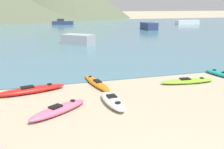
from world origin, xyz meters
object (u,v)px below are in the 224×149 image
at_px(moored_boat_4, 63,23).
at_px(moored_boat_1, 187,22).
at_px(kayak_on_sand_3, 59,110).
at_px(kayak_on_sand_4, 113,101).
at_px(kayak_on_sand_0, 187,81).
at_px(moored_boat_3, 78,39).
at_px(kayak_on_sand_5, 31,90).
at_px(moored_boat_0, 149,26).
at_px(kayak_on_sand_7, 96,83).

bearing_deg(moored_boat_4, moored_boat_1, -15.33).
xyz_separation_m(kayak_on_sand_3, kayak_on_sand_4, (2.50, 0.31, 0.01)).
bearing_deg(kayak_on_sand_3, kayak_on_sand_0, 16.22).
height_order(moored_boat_1, moored_boat_3, moored_boat_3).
xyz_separation_m(kayak_on_sand_4, moored_boat_1, (33.43, 45.46, 0.37)).
height_order(moored_boat_3, moored_boat_4, moored_boat_4).
bearing_deg(moored_boat_1, kayak_on_sand_3, -128.14).
xyz_separation_m(kayak_on_sand_5, moored_boat_0, (21.73, 31.87, 0.54)).
height_order(kayak_on_sand_3, kayak_on_sand_7, kayak_on_sand_3).
bearing_deg(kayak_on_sand_7, kayak_on_sand_5, -175.24).
distance_m(kayak_on_sand_7, moored_boat_3, 16.61).
height_order(kayak_on_sand_0, kayak_on_sand_4, kayak_on_sand_4).
distance_m(kayak_on_sand_3, moored_boat_4, 54.18).
bearing_deg(moored_boat_1, kayak_on_sand_0, -122.93).
bearing_deg(kayak_on_sand_5, kayak_on_sand_4, -38.70).
bearing_deg(moored_boat_0, kayak_on_sand_4, -117.60).
bearing_deg(moored_boat_4, kayak_on_sand_3, -97.24).
bearing_deg(kayak_on_sand_5, moored_boat_4, 81.12).
height_order(kayak_on_sand_7, moored_boat_3, moored_boat_3).
relative_size(moored_boat_0, moored_boat_1, 0.62).
distance_m(kayak_on_sand_3, moored_boat_0, 40.68).
height_order(kayak_on_sand_0, kayak_on_sand_7, kayak_on_sand_7).
bearing_deg(kayak_on_sand_7, moored_boat_3, 83.33).
bearing_deg(moored_boat_3, kayak_on_sand_0, -79.43).
bearing_deg(moored_boat_0, kayak_on_sand_0, -111.49).
xyz_separation_m(kayak_on_sand_0, kayak_on_sand_4, (-5.25, -1.95, 0.04)).
relative_size(kayak_on_sand_7, moored_boat_0, 0.99).
height_order(moored_boat_0, moored_boat_4, moored_boat_4).
bearing_deg(moored_boat_3, moored_boat_0, 42.92).
distance_m(moored_boat_1, moored_boat_4, 30.18).
height_order(kayak_on_sand_7, moored_boat_4, moored_boat_4).
relative_size(kayak_on_sand_0, moored_boat_3, 0.86).
relative_size(kayak_on_sand_0, kayak_on_sand_3, 1.19).
relative_size(kayak_on_sand_5, moored_boat_3, 0.93).
xyz_separation_m(moored_boat_0, moored_boat_3, (-16.21, -15.08, -0.09)).
distance_m(kayak_on_sand_0, moored_boat_4, 51.50).
distance_m(kayak_on_sand_7, moored_boat_1, 53.90).
distance_m(kayak_on_sand_4, moored_boat_4, 53.62).
bearing_deg(moored_boat_4, kayak_on_sand_0, -88.97).
relative_size(moored_boat_3, moored_boat_4, 0.75).
bearing_deg(kayak_on_sand_3, moored_boat_3, 77.43).
height_order(kayak_on_sand_5, moored_boat_1, moored_boat_1).
distance_m(kayak_on_sand_3, kayak_on_sand_7, 4.29).
bearing_deg(moored_boat_0, moored_boat_3, -137.08).
height_order(kayak_on_sand_3, moored_boat_1, moored_boat_1).
distance_m(kayak_on_sand_5, moored_boat_1, 56.43).
bearing_deg(kayak_on_sand_4, kayak_on_sand_0, 20.38).
bearing_deg(moored_boat_4, kayak_on_sand_5, -98.88).
height_order(kayak_on_sand_7, moored_boat_1, moored_boat_1).
height_order(kayak_on_sand_5, moored_boat_0, moored_boat_0).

